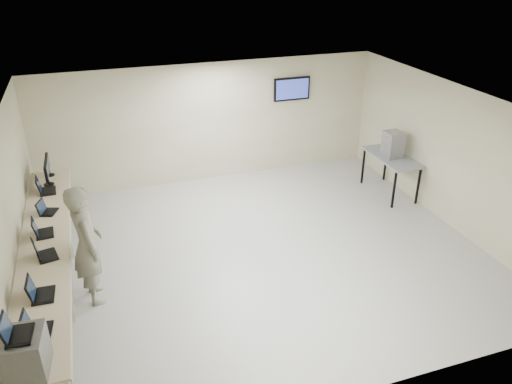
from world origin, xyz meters
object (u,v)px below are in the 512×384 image
object	(u,v)px
workbench	(46,248)
equipment_box	(25,354)
soldier	(87,245)
side_table	(392,159)

from	to	relation	value
workbench	equipment_box	size ratio (longest dim) A/B	11.64
equipment_box	soldier	world-z (taller)	soldier
workbench	side_table	world-z (taller)	side_table
side_table	workbench	bearing A→B (deg)	-169.21
workbench	equipment_box	bearing A→B (deg)	-91.31
side_table	soldier	bearing A→B (deg)	-164.86
soldier	side_table	xyz separation A→B (m)	(6.55, 1.77, -0.16)
side_table	equipment_box	bearing A→B (deg)	-150.39
equipment_box	soldier	size ratio (longest dim) A/B	0.26
workbench	equipment_box	distance (m)	2.77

